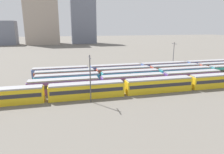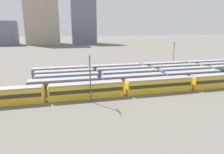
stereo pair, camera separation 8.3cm
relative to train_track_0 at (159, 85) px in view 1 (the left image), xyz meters
The scene contains 11 objects.
ground_plane 27.32m from the train_track_0, 157.57° to the left, with size 600.00×600.00×0.00m, color #666059.
train_track_0 is the anchor object (origin of this frame).
train_track_1 7.44m from the train_track_0, 135.65° to the left, with size 55.80×3.06×3.75m.
train_track_2 17.97m from the train_track_0, 35.37° to the left, with size 93.60×3.06×3.75m.
train_track_3 20.97m from the train_track_0, 48.07° to the left, with size 93.60×3.06×3.75m.
train_track_4 21.06m from the train_track_0, 81.01° to the left, with size 74.70×3.06×3.75m.
catenary_pole_0 19.15m from the train_track_0, behind, with size 0.24×3.20×10.85m.
catenary_pole_1 30.02m from the train_track_0, 52.96° to the left, with size 0.24×3.20×10.85m.
distant_building_0 174.81m from the train_track_0, 115.35° to the left, with size 20.88×15.12×21.43m, color slate.
distant_building_1 164.84m from the train_track_0, 104.56° to the left, with size 29.91×19.52×52.80m, color #A89989.
distant_building_2 159.20m from the train_track_0, 91.01° to the left, with size 23.64×13.88×45.98m, color slate.
Camera 1 is at (1.17, -46.19, 16.92)m, focal length 32.14 mm.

